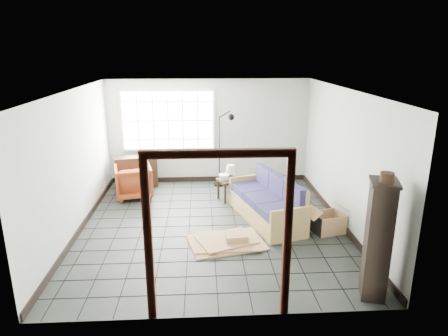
{
  "coord_description": "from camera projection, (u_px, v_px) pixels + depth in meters",
  "views": [
    {
      "loc": [
        -0.18,
        -7.11,
        3.3
      ],
      "look_at": [
        0.24,
        0.3,
        1.07
      ],
      "focal_mm": 32.0,
      "sensor_mm": 36.0,
      "label": 1
    }
  ],
  "objects": [
    {
      "name": "armchair",
      "position": [
        133.0,
        180.0,
        9.15
      ],
      "size": [
        0.95,
        0.91,
        0.82
      ],
      "primitive_type": "imported",
      "rotation": [
        0.0,
        0.0,
        3.37
      ],
      "color": "maroon",
      "rests_on": "ground"
    },
    {
      "name": "projector",
      "position": [
        225.0,
        177.0,
        8.96
      ],
      "size": [
        0.29,
        0.23,
        0.1
      ],
      "rotation": [
        0.0,
        0.0,
        0.03
      ],
      "color": "silver",
      "rests_on": "side_table"
    },
    {
      "name": "tall_shelf",
      "position": [
        378.0,
        239.0,
        5.33
      ],
      "size": [
        0.47,
        0.54,
        1.68
      ],
      "rotation": [
        0.0,
        0.0,
        -0.29
      ],
      "color": "black",
      "rests_on": "ground"
    },
    {
      "name": "window_panel",
      "position": [
        168.0,
        121.0,
        9.82
      ],
      "size": [
        2.32,
        0.08,
        1.52
      ],
      "color": "silver",
      "rests_on": "ground"
    },
    {
      "name": "open_box",
      "position": [
        328.0,
        222.0,
        7.46
      ],
      "size": [
        0.95,
        0.63,
        0.5
      ],
      "rotation": [
        0.0,
        0.0,
        0.26
      ],
      "color": "#9E7B4C",
      "rests_on": "ground"
    },
    {
      "name": "room_shell",
      "position": [
        212.0,
        141.0,
        7.3
      ],
      "size": [
        5.02,
        5.52,
        2.61
      ],
      "color": "#A8AEA7",
      "rests_on": "ground"
    },
    {
      "name": "floor_lamp",
      "position": [
        225.0,
        146.0,
        9.79
      ],
      "size": [
        0.58,
        0.38,
        1.87
      ],
      "rotation": [
        0.0,
        0.0,
        0.42
      ],
      "color": "black",
      "rests_on": "ground"
    },
    {
      "name": "table_lamp",
      "position": [
        231.0,
        170.0,
        8.8
      ],
      "size": [
        0.29,
        0.29,
        0.35
      ],
      "rotation": [
        0.0,
        0.0,
        0.3
      ],
      "color": "black",
      "rests_on": "side_table"
    },
    {
      "name": "console_shelf",
      "position": [
        136.0,
        172.0,
        9.84
      ],
      "size": [
        1.06,
        0.61,
        0.78
      ],
      "rotation": [
        0.0,
        0.0,
        0.23
      ],
      "color": "black",
      "rests_on": "ground"
    },
    {
      "name": "futon_sofa",
      "position": [
        269.0,
        204.0,
        7.95
      ],
      "size": [
        1.33,
        2.2,
        0.92
      ],
      "rotation": [
        0.0,
        0.0,
        0.28
      ],
      "color": "tan",
      "rests_on": "ground"
    },
    {
      "name": "pot",
      "position": [
        387.0,
        178.0,
        5.01
      ],
      "size": [
        0.21,
        0.21,
        0.13
      ],
      "rotation": [
        0.0,
        0.0,
        -0.23
      ],
      "color": "black",
      "rests_on": "tall_shelf"
    },
    {
      "name": "ground",
      "position": [
        213.0,
        225.0,
        7.75
      ],
      "size": [
        5.5,
        5.5,
        0.0
      ],
      "primitive_type": "plane",
      "color": "black",
      "rests_on": "ground"
    },
    {
      "name": "doorway_trim",
      "position": [
        218.0,
        216.0,
        4.77
      ],
      "size": [
        1.8,
        0.08,
        2.2
      ],
      "color": "black",
      "rests_on": "ground"
    },
    {
      "name": "side_table",
      "position": [
        229.0,
        183.0,
        8.96
      ],
      "size": [
        0.58,
        0.58,
        0.49
      ],
      "rotation": [
        0.0,
        0.0,
        0.39
      ],
      "color": "black",
      "rests_on": "ground"
    },
    {
      "name": "cardboard_pile",
      "position": [
        228.0,
        241.0,
        7.03
      ],
      "size": [
        1.44,
        1.16,
        0.19
      ],
      "rotation": [
        0.0,
        0.0,
        0.17
      ],
      "color": "#9E7B4C",
      "rests_on": "ground"
    }
  ]
}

